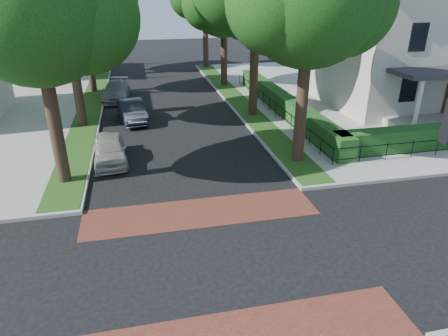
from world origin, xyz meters
The scene contains 14 objects.
ground centered at (0.00, 0.00, 0.00)m, with size 120.00×120.00×0.00m, color black.
sidewalk_ne centered at (19.50, 19.00, 0.07)m, with size 30.00×30.00×0.15m, color gray.
crosswalk_far centered at (0.00, 3.20, 0.01)m, with size 9.00×2.20×0.01m, color #612B1E.
grass_strip_ne centered at (5.40, 19.10, 0.16)m, with size 1.60×29.80×0.02m, color #1B4A15.
grass_strip_nw centered at (-5.40, 19.10, 0.16)m, with size 1.60×29.80×0.02m, color #1B4A15.
tree_right_far centered at (5.60, 24.22, 6.91)m, with size 7.25×6.23×9.74m.
tree_left_near centered at (-5.40, 7.23, 7.27)m, with size 7.50×6.45×10.20m.
tree_left_far centered at (-5.40, 24.22, 7.12)m, with size 7.00×6.02×9.86m.
hedge_main_road centered at (7.70, 15.00, 0.75)m, with size 1.00×18.00×1.20m, color #1A4116.
fence_main_road centered at (6.90, 15.00, 0.60)m, with size 0.06×18.00×0.90m, color black, non-canonical shape.
house_victorian centered at (17.51, 15.92, 6.02)m, with size 13.00×13.05×12.48m.
parked_car_front centered at (-3.60, 9.05, 0.66)m, with size 1.57×3.89×1.33m, color #AEAA9C.
parked_car_middle centered at (-2.42, 15.60, 0.68)m, with size 1.43×4.11×1.36m, color black.
parked_car_rear centered at (-3.60, 21.44, 0.68)m, with size 1.92×4.71×1.37m, color gray.
Camera 1 is at (-2.00, -10.09, 8.01)m, focal length 32.00 mm.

